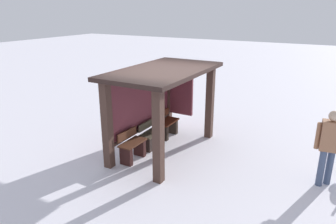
% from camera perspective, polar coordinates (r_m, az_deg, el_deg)
% --- Properties ---
extents(ground_plane, '(60.00, 60.00, 0.00)m').
position_cam_1_polar(ground_plane, '(8.53, -0.71, -6.98)').
color(ground_plane, white).
extents(bus_shelter, '(3.39, 1.89, 2.23)m').
position_cam_1_polar(bus_shelter, '(8.12, -1.51, 4.08)').
color(bus_shelter, '#422C24').
rests_on(bus_shelter, ground).
extents(bench_left_inside, '(0.78, 0.38, 0.77)m').
position_cam_1_polar(bench_left_inside, '(7.93, -6.57, -6.56)').
color(bench_left_inside, '#492718').
rests_on(bench_left_inside, ground).
extents(bench_center_inside, '(0.78, 0.38, 0.72)m').
position_cam_1_polar(bench_center_inside, '(8.60, -3.14, -4.53)').
color(bench_center_inside, '#40392A').
rests_on(bench_center_inside, ground).
extents(bench_right_inside, '(0.78, 0.41, 0.77)m').
position_cam_1_polar(bench_right_inside, '(9.29, -0.22, -2.54)').
color(bench_right_inside, '#582715').
rests_on(bench_right_inside, ground).
extents(person_walking, '(0.32, 0.59, 1.70)m').
position_cam_1_polar(person_walking, '(7.37, 27.53, -5.07)').
color(person_walking, '#956647').
rests_on(person_walking, ground).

